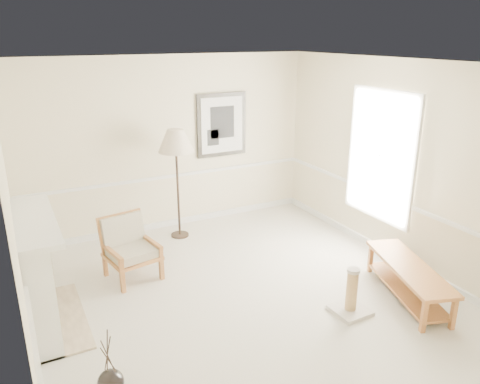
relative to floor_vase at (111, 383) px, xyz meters
name	(u,v)px	position (x,y,z in m)	size (l,w,h in m)	color
ground	(246,299)	(1.91, 0.90, -0.13)	(5.50, 5.50, 0.00)	silver
room	(254,154)	(2.04, 0.98, 1.73)	(5.04, 5.54, 2.92)	beige
fireplace	(38,275)	(-0.44, 1.50, 0.51)	(0.64, 1.64, 1.31)	white
floor_vase	(111,383)	(0.00, 0.00, 0.00)	(0.25, 0.25, 0.72)	black
armchair	(128,245)	(0.76, 2.19, 0.33)	(0.76, 0.80, 0.86)	#AF6A38
floor_lamp	(176,144)	(1.84, 3.13, 1.44)	(0.61, 0.61, 1.80)	black
bench	(408,276)	(3.74, -0.01, 0.17)	(0.94, 1.64, 0.45)	#AF6A38
scratching_post	(351,299)	(2.88, 0.05, 0.05)	(0.43, 0.43, 0.59)	beige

